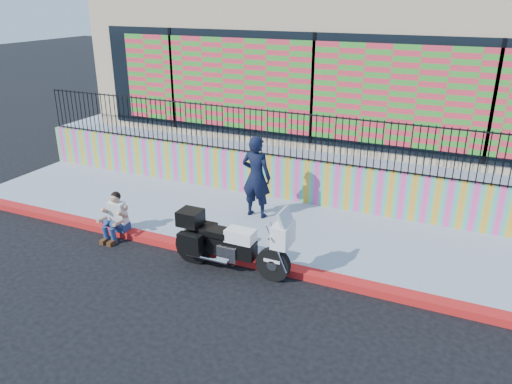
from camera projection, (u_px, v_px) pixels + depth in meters
The scene contains 10 objects.
ground at pixel (243, 262), 10.20m from camera, with size 90.00×90.00×0.00m, color black.
red_curb at pixel (243, 259), 10.17m from camera, with size 16.00×0.30×0.15m, color #B70D22.
sidewalk at pixel (274, 227), 11.57m from camera, with size 16.00×3.00×0.15m, color #8F97AC.
mural_wall at pixel (298, 180), 12.69m from camera, with size 16.00×0.20×1.10m, color #FF43A2.
metal_fence at pixel (299, 136), 12.26m from camera, with size 15.80×0.04×1.20m, color black, non-canonical shape.
elevated_platform at pixel (349, 135), 17.03m from camera, with size 16.00×10.00×1.25m, color #8F97AC.
storefront_building at pixel (353, 57), 15.88m from camera, with size 14.00×8.06×4.00m.
police_motorcycle at pixel (230, 241), 9.71m from camera, with size 2.42×0.80×1.51m.
police_officer at pixel (256, 177), 11.64m from camera, with size 0.72×0.47×1.98m, color black.
seated_man at pixel (114, 221), 11.01m from camera, with size 0.54×0.71×1.06m.
Camera 1 is at (3.95, -8.03, 5.11)m, focal length 35.00 mm.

